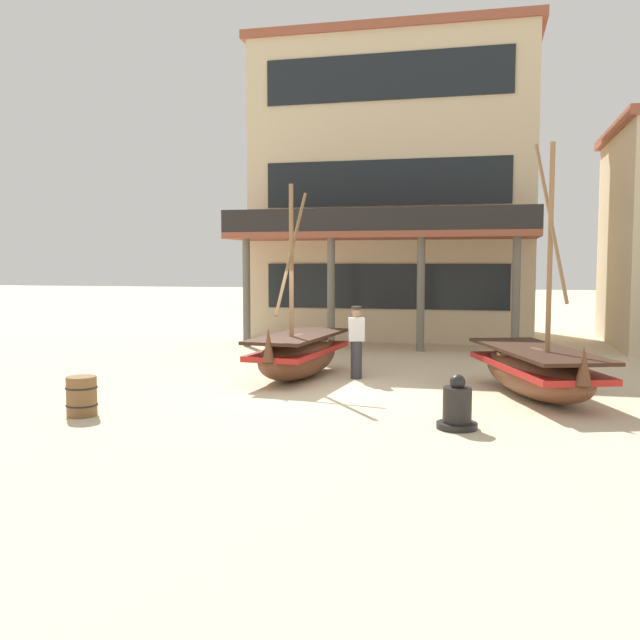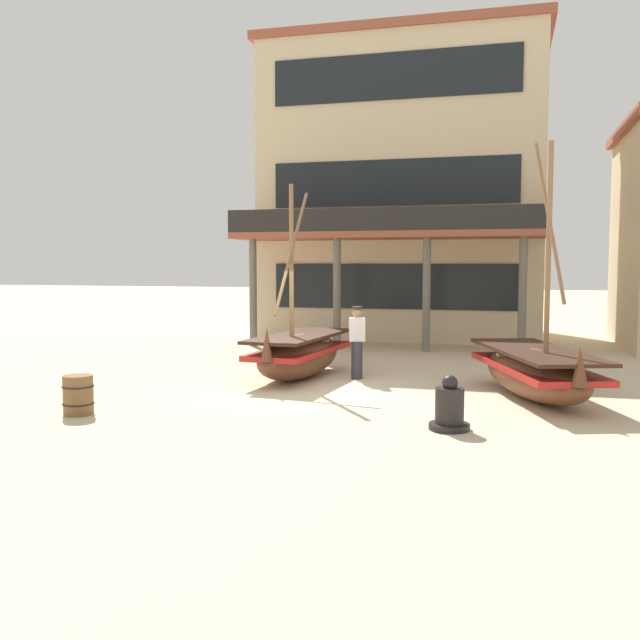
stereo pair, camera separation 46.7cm
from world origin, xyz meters
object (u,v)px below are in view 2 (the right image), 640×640
at_px(fishing_boat_centre_large, 299,353).
at_px(capstan_winch, 449,409).
at_px(harbor_building_main, 405,192).
at_px(fishing_boat_near_left, 535,371).
at_px(fisherman_by_hull, 357,343).
at_px(wooden_barrel, 78,395).

bearing_deg(fishing_boat_centre_large, capstan_winch, -48.27).
bearing_deg(capstan_winch, harbor_building_main, 101.01).
height_order(fishing_boat_near_left, capstan_winch, fishing_boat_near_left).
relative_size(fisherman_by_hull, wooden_barrel, 2.41).
bearing_deg(fisherman_by_hull, fishing_boat_near_left, -19.06).
bearing_deg(fishing_boat_near_left, capstan_winch, -114.62).
bearing_deg(wooden_barrel, fishing_boat_near_left, 25.04).
xyz_separation_m(fisherman_by_hull, wooden_barrel, (-3.97, -5.03, -0.48)).
distance_m(capstan_winch, wooden_barrel, 6.46).
distance_m(fisherman_by_hull, wooden_barrel, 6.42).
relative_size(fishing_boat_centre_large, fisherman_by_hull, 2.63).
relative_size(fishing_boat_centre_large, capstan_winch, 5.00).
relative_size(fishing_boat_near_left, wooden_barrel, 7.20).
bearing_deg(wooden_barrel, capstan_winch, 4.89).
xyz_separation_m(fishing_boat_near_left, harbor_building_main, (-4.31, 11.68, 4.77)).
bearing_deg(fishing_boat_centre_large, fishing_boat_near_left, -12.18).
height_order(fishing_boat_near_left, wooden_barrel, fishing_boat_near_left).
relative_size(fishing_boat_centre_large, wooden_barrel, 6.34).
bearing_deg(harbor_building_main, fishing_boat_near_left, -69.73).
bearing_deg(capstan_winch, fishing_boat_near_left, 65.38).
bearing_deg(harbor_building_main, fishing_boat_centre_large, -94.96).
relative_size(capstan_winch, harbor_building_main, 0.08).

